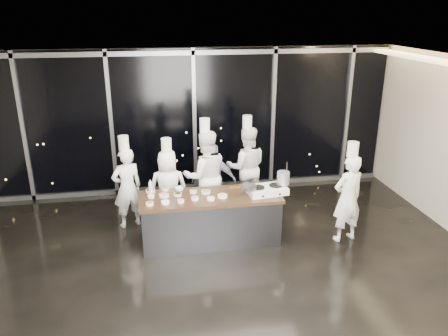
{
  "coord_description": "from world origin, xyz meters",
  "views": [
    {
      "loc": [
        -0.93,
        -6.03,
        3.99
      ],
      "look_at": [
        0.29,
        1.2,
        1.29
      ],
      "focal_mm": 35.0,
      "sensor_mm": 36.0,
      "label": 1
    }
  ],
  "objects_px": {
    "stove": "(267,190)",
    "chef_side": "(348,197)",
    "chef_far_left": "(127,187)",
    "demo_counter": "(211,219)",
    "stock_pot": "(283,178)",
    "chef_center": "(206,176)",
    "chef_left": "(168,187)",
    "guest": "(214,181)",
    "frying_pan": "(248,187)",
    "chef_right": "(246,167)"
  },
  "relations": [
    {
      "from": "chef_center",
      "to": "chef_side",
      "type": "bearing_deg",
      "value": 147.3
    },
    {
      "from": "frying_pan",
      "to": "chef_side",
      "type": "xyz_separation_m",
      "value": [
        1.76,
        -0.21,
        -0.23
      ]
    },
    {
      "from": "frying_pan",
      "to": "guest",
      "type": "height_order",
      "value": "guest"
    },
    {
      "from": "stove",
      "to": "stock_pot",
      "type": "relative_size",
      "value": 3.25
    },
    {
      "from": "frying_pan",
      "to": "stock_pot",
      "type": "height_order",
      "value": "stock_pot"
    },
    {
      "from": "chef_left",
      "to": "demo_counter",
      "type": "bearing_deg",
      "value": 133.19
    },
    {
      "from": "chef_right",
      "to": "chef_side",
      "type": "xyz_separation_m",
      "value": [
        1.46,
        -1.72,
        -0.04
      ]
    },
    {
      "from": "chef_side",
      "to": "chef_far_left",
      "type": "bearing_deg",
      "value": -31.51
    },
    {
      "from": "frying_pan",
      "to": "chef_center",
      "type": "relative_size",
      "value": 0.25
    },
    {
      "from": "chef_center",
      "to": "guest",
      "type": "xyz_separation_m",
      "value": [
        0.18,
        0.12,
        -0.17
      ]
    },
    {
      "from": "stove",
      "to": "chef_center",
      "type": "distance_m",
      "value": 1.38
    },
    {
      "from": "demo_counter",
      "to": "chef_center",
      "type": "distance_m",
      "value": 1.04
    },
    {
      "from": "guest",
      "to": "demo_counter",
      "type": "bearing_deg",
      "value": 94.25
    },
    {
      "from": "stock_pot",
      "to": "guest",
      "type": "height_order",
      "value": "guest"
    },
    {
      "from": "stove",
      "to": "chef_center",
      "type": "xyz_separation_m",
      "value": [
        -0.97,
        0.98,
        -0.04
      ]
    },
    {
      "from": "demo_counter",
      "to": "chef_side",
      "type": "relative_size",
      "value": 1.33
    },
    {
      "from": "stove",
      "to": "chef_side",
      "type": "relative_size",
      "value": 0.39
    },
    {
      "from": "stock_pot",
      "to": "chef_center",
      "type": "xyz_separation_m",
      "value": [
        -1.27,
        0.94,
        -0.23
      ]
    },
    {
      "from": "frying_pan",
      "to": "chef_right",
      "type": "bearing_deg",
      "value": 71.26
    },
    {
      "from": "stock_pot",
      "to": "guest",
      "type": "xyz_separation_m",
      "value": [
        -1.09,
        1.06,
        -0.4
      ]
    },
    {
      "from": "stock_pot",
      "to": "chef_far_left",
      "type": "bearing_deg",
      "value": 162.22
    },
    {
      "from": "chef_center",
      "to": "guest",
      "type": "relative_size",
      "value": 1.36
    },
    {
      "from": "frying_pan",
      "to": "guest",
      "type": "distance_m",
      "value": 1.27
    },
    {
      "from": "demo_counter",
      "to": "stove",
      "type": "xyz_separation_m",
      "value": [
        1.0,
        -0.06,
        0.51
      ]
    },
    {
      "from": "stove",
      "to": "frying_pan",
      "type": "bearing_deg",
      "value": -178.7
    },
    {
      "from": "guest",
      "to": "stock_pot",
      "type": "bearing_deg",
      "value": 151.83
    },
    {
      "from": "guest",
      "to": "chef_side",
      "type": "relative_size",
      "value": 0.82
    },
    {
      "from": "stove",
      "to": "chef_side",
      "type": "height_order",
      "value": "chef_side"
    },
    {
      "from": "stock_pot",
      "to": "chef_center",
      "type": "bearing_deg",
      "value": 143.68
    },
    {
      "from": "stock_pot",
      "to": "chef_center",
      "type": "relative_size",
      "value": 0.11
    },
    {
      "from": "frying_pan",
      "to": "chef_right",
      "type": "xyz_separation_m",
      "value": [
        0.3,
        1.5,
        -0.19
      ]
    },
    {
      "from": "chef_left",
      "to": "chef_side",
      "type": "xyz_separation_m",
      "value": [
        3.11,
        -1.15,
        0.06
      ]
    },
    {
      "from": "demo_counter",
      "to": "frying_pan",
      "type": "relative_size",
      "value": 4.77
    },
    {
      "from": "frying_pan",
      "to": "chef_far_left",
      "type": "relative_size",
      "value": 0.29
    },
    {
      "from": "chef_center",
      "to": "demo_counter",
      "type": "bearing_deg",
      "value": 82.9
    },
    {
      "from": "stove",
      "to": "chef_right",
      "type": "distance_m",
      "value": 1.45
    },
    {
      "from": "chef_far_left",
      "to": "guest",
      "type": "relative_size",
      "value": 1.19
    },
    {
      "from": "stock_pot",
      "to": "chef_left",
      "type": "bearing_deg",
      "value": 157.33
    },
    {
      "from": "chef_center",
      "to": "chef_side",
      "type": "height_order",
      "value": "chef_center"
    },
    {
      "from": "stove",
      "to": "chef_far_left",
      "type": "height_order",
      "value": "chef_far_left"
    },
    {
      "from": "chef_far_left",
      "to": "chef_side",
      "type": "relative_size",
      "value": 0.97
    },
    {
      "from": "guest",
      "to": "chef_left",
      "type": "bearing_deg",
      "value": 29.47
    },
    {
      "from": "chef_far_left",
      "to": "chef_right",
      "type": "height_order",
      "value": "chef_right"
    },
    {
      "from": "demo_counter",
      "to": "stove",
      "type": "distance_m",
      "value": 1.12
    },
    {
      "from": "chef_right",
      "to": "chef_center",
      "type": "bearing_deg",
      "value": 33.48
    },
    {
      "from": "stock_pot",
      "to": "chef_right",
      "type": "distance_m",
      "value": 1.47
    },
    {
      "from": "guest",
      "to": "chef_right",
      "type": "xyz_separation_m",
      "value": [
        0.74,
        0.35,
        0.12
      ]
    },
    {
      "from": "chef_far_left",
      "to": "frying_pan",
      "type": "bearing_deg",
      "value": 133.26
    },
    {
      "from": "demo_counter",
      "to": "stock_pot",
      "type": "xyz_separation_m",
      "value": [
        1.31,
        -0.01,
        0.7
      ]
    },
    {
      "from": "stock_pot",
      "to": "chef_side",
      "type": "relative_size",
      "value": 0.12
    }
  ]
}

